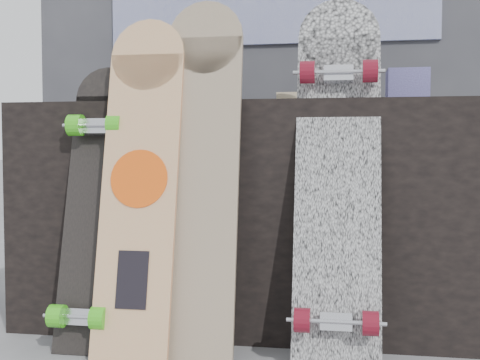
% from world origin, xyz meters
% --- Properties ---
extents(vendor_table, '(1.60, 0.60, 0.80)m').
position_xyz_m(vendor_table, '(0.00, 0.50, 0.40)').
color(vendor_table, black).
rests_on(vendor_table, ground).
extents(booth, '(2.40, 0.22, 2.20)m').
position_xyz_m(booth, '(0.00, 1.35, 1.10)').
color(booth, '#35353A').
rests_on(booth, ground).
extents(merch_box_purple, '(0.18, 0.12, 0.10)m').
position_xyz_m(merch_box_purple, '(-0.37, 0.51, 0.85)').
color(merch_box_purple, navy).
rests_on(merch_box_purple, vendor_table).
extents(merch_box_small, '(0.14, 0.14, 0.12)m').
position_xyz_m(merch_box_small, '(0.57, 0.51, 0.86)').
color(merch_box_small, navy).
rests_on(merch_box_small, vendor_table).
extents(merch_box_flat, '(0.22, 0.10, 0.06)m').
position_xyz_m(merch_box_flat, '(0.21, 0.68, 0.83)').
color(merch_box_flat, '#D1B78C').
rests_on(merch_box_flat, vendor_table).
extents(longboard_geisha, '(0.24, 0.26, 1.07)m').
position_xyz_m(longboard_geisha, '(-0.27, 0.10, 0.56)').
color(longboard_geisha, '#C6BA86').
rests_on(longboard_geisha, ground).
extents(longboard_celtic, '(0.24, 0.23, 1.12)m').
position_xyz_m(longboard_celtic, '(-0.08, 0.13, 0.59)').
color(longboard_celtic, beige).
rests_on(longboard_celtic, ground).
extents(longboard_cascadia, '(0.26, 0.37, 1.13)m').
position_xyz_m(longboard_cascadia, '(0.34, 0.16, 0.59)').
color(longboard_cascadia, silver).
rests_on(longboard_cascadia, ground).
extents(skateboard_dark, '(0.21, 0.31, 0.92)m').
position_xyz_m(skateboard_dark, '(-0.44, 0.14, 0.47)').
color(skateboard_dark, black).
rests_on(skateboard_dark, ground).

